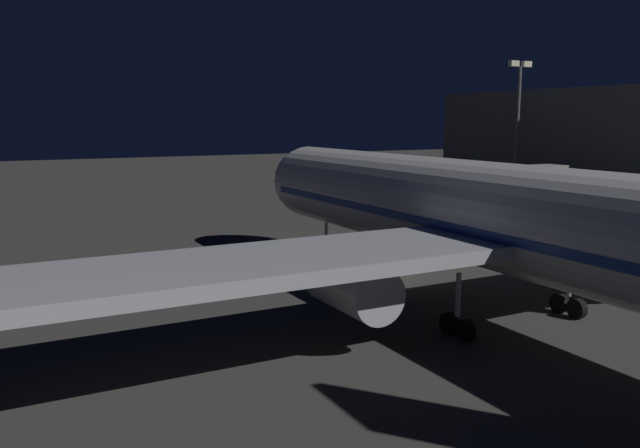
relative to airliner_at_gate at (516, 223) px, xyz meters
name	(u,v)px	position (x,y,z in m)	size (l,w,h in m)	color
ground_plane	(386,277)	(0.00, -12.80, -5.88)	(320.00, 320.00, 0.00)	#383533
airliner_at_gate	(516,223)	(0.00, 0.00, 0.00)	(54.50, 58.39, 18.41)	silver
jet_bridge	(463,184)	(-10.95, -17.34, 0.12)	(20.19, 3.40, 7.54)	#9E9E99
apron_floodlight_mast	(517,131)	(-25.50, -25.94, 4.36)	(2.90, 0.50, 17.61)	#59595E
traffic_cone_nose_port	(319,238)	(-2.20, -27.55, -5.60)	(0.36, 0.36, 0.55)	orange
traffic_cone_nose_starboard	(277,242)	(2.20, -27.55, -5.60)	(0.36, 0.36, 0.55)	orange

